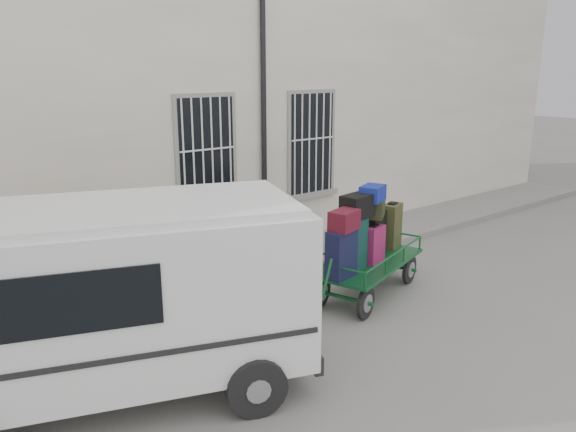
% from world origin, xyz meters
% --- Properties ---
extents(ground, '(80.00, 80.00, 0.00)m').
position_xyz_m(ground, '(0.00, 0.00, 0.00)').
color(ground, slate).
rests_on(ground, ground).
extents(building, '(24.00, 5.15, 6.00)m').
position_xyz_m(building, '(0.00, 5.50, 3.00)').
color(building, beige).
rests_on(building, ground).
extents(sidewalk, '(24.00, 1.70, 0.15)m').
position_xyz_m(sidewalk, '(0.00, 2.20, 0.07)').
color(sidewalk, slate).
rests_on(sidewalk, ground).
extents(luggage_cart, '(2.85, 1.76, 1.96)m').
position_xyz_m(luggage_cart, '(0.86, -0.14, 1.01)').
color(luggage_cart, black).
rests_on(luggage_cart, ground).
extents(van, '(5.07, 3.45, 2.37)m').
position_xyz_m(van, '(-3.75, -0.38, 1.36)').
color(van, white).
rests_on(van, ground).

